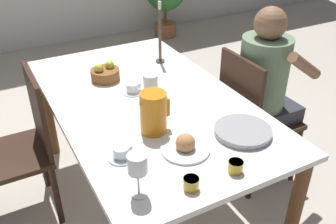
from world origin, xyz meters
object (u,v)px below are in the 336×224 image
Objects in this scene: chair_opposite at (22,146)px; candlestick_tall at (160,39)px; teacup_near_person at (122,153)px; wine_glass_juice at (137,166)px; bread_plate at (185,146)px; person_seated at (266,83)px; teacup_across at (133,89)px; chair_person_side at (252,117)px; red_pitcher at (153,112)px; serving_tray at (243,131)px; fruit_bowl at (105,74)px; wine_glass_water at (151,84)px; jam_jar_red at (236,166)px; jam_jar_amber at (191,183)px.

candlestick_tall is (0.98, 0.18, 0.41)m from chair_opposite.
teacup_near_person is 1.06m from candlestick_tall.
wine_glass_juice is 0.35m from bread_plate.
teacup_across is at bearing -105.53° from person_seated.
teacup_across is at bearing -107.93° from chair_person_side.
red_pitcher is 0.75× the size of serving_tray.
bread_plate is at bearing -91.24° from teacup_across.
teacup_near_person is 0.60m from teacup_across.
teacup_across is 0.45× the size of serving_tray.
serving_tray is at bearing -66.50° from fruit_bowl.
chair_opposite reaches higher than fruit_bowl.
bread_plate is at bearing 176.79° from serving_tray.
chair_opposite is 1.04m from wine_glass_juice.
serving_tray is 1.58× the size of fruit_bowl.
chair_person_side is 1.08m from teacup_near_person.
wine_glass_juice reaches higher than fruit_bowl.
red_pitcher is (0.57, -0.54, 0.35)m from chair_opposite.
red_pitcher is 0.51× the size of candlestick_tall.
serving_tray is at bearing -57.51° from wine_glass_water.
jam_jar_red is at bearing -80.56° from fruit_bowl.
wine_glass_water is 0.46m from fruit_bowl.
chair_person_side is 7.35× the size of teacup_across.
teacup_near_person is 0.79m from fruit_bowl.
wine_glass_water is at bearing 77.84° from jam_jar_amber.
jam_jar_red is (0.22, 0.00, 0.00)m from jam_jar_amber.
teacup_near_person is 0.71× the size of fruit_bowl.
teacup_across is (-0.02, 0.20, -0.12)m from wine_glass_water.
bread_plate is at bearing 116.26° from jam_jar_red.
wine_glass_water reaches higher than fruit_bowl.
red_pitcher is at bearing -88.87° from fruit_bowl.
bread_plate is at bearing -17.49° from teacup_near_person.
chair_opposite is 14.08× the size of jam_jar_red.
teacup_across is 0.25m from fruit_bowl.
chair_person_side reaches higher than fruit_bowl.
red_pitcher is 3.17× the size of jam_jar_red.
serving_tray is at bearing -65.09° from teacup_across.
teacup_across is at bearing 81.97° from jam_jar_amber.
jam_jar_amber is (-0.05, -0.43, -0.08)m from red_pitcher.
chair_opposite reaches higher than serving_tray.
teacup_across is at bearing 95.39° from wine_glass_water.
teacup_near_person is at bearing -150.54° from red_pitcher.
chair_person_side is 0.96m from fruit_bowl.
wine_glass_water reaches higher than teacup_near_person.
person_seated reaches higher than chair_opposite.
wine_glass_juice is 2.88× the size of jam_jar_amber.
teacup_near_person is (-0.22, -0.12, -0.08)m from red_pitcher.
chair_opposite is 0.71m from teacup_across.
person_seated is at bearing -15.53° from teacup_across.
teacup_across is 0.85m from jam_jar_amber.
bread_plate is at bearing -110.62° from candlestick_tall.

